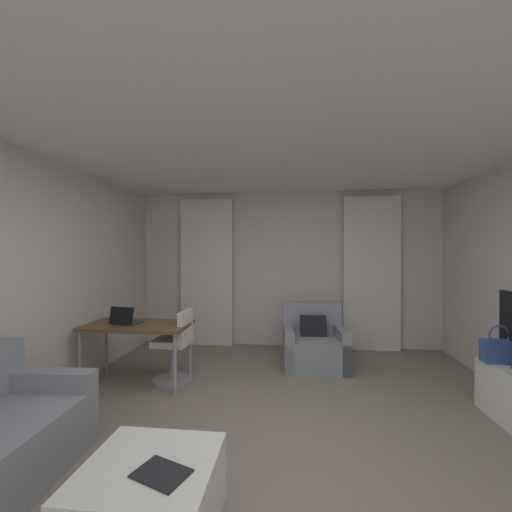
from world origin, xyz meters
The scene contains 12 objects.
ground_plane centered at (0.00, 0.00, 0.00)m, with size 12.00×12.00×0.00m, color gray.
wall_window centered at (0.00, 3.03, 1.30)m, with size 5.12×0.06×2.60m.
ceiling centered at (0.00, 0.00, 2.63)m, with size 5.12×6.12×0.06m, color white.
curtain_left_panel centered at (-1.38, 2.90, 1.25)m, with size 0.90×0.06×2.50m.
curtain_right_panel centered at (1.38, 2.90, 1.25)m, with size 0.90×0.06×2.50m.
armchair centered at (0.39, 2.02, 0.28)m, with size 0.89×0.82×0.85m.
desk centered at (-1.78, 1.19, 0.66)m, with size 1.23×0.65×0.72m.
desk_chair centered at (-1.33, 1.26, 0.39)m, with size 0.48×0.48×0.88m.
laptop centered at (-1.92, 1.16, 0.77)m, with size 0.36×0.30×0.22m.
coffee_table centered at (-0.70, -0.86, 0.21)m, with size 0.73×0.71×0.41m.
magazine_open centered at (-0.60, -0.94, 0.42)m, with size 0.33×0.29×0.01m.
handbag_primary centered at (2.09, 0.83, 0.63)m, with size 0.30×0.14×0.37m.
Camera 1 is at (0.08, -2.59, 1.59)m, focal length 22.96 mm.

